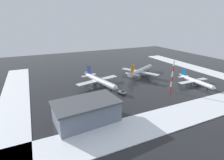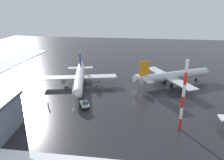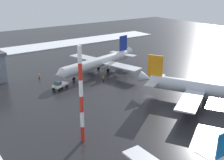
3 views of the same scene
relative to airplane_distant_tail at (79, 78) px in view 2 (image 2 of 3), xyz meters
name	(u,v)px [view 2 (image 2 of 3)]	position (x,y,z in m)	size (l,w,h in m)	color
ground_plane	(134,86)	(20.53, 2.81, -3.36)	(240.00, 240.00, 0.00)	#232326
airplane_distant_tail	(79,78)	(0.00, 0.00, 0.00)	(28.40, 33.87, 10.17)	silver
airplane_parked_portside	(173,76)	(35.23, 7.50, 0.06)	(32.06, 27.35, 10.35)	silver
pushback_tug	(85,104)	(6.45, -17.10, -2.08)	(3.91, 5.10, 2.50)	silver
ground_crew_beside_wing	(48,104)	(-4.56, -18.47, -2.39)	(0.36, 0.36, 1.71)	black
ground_crew_mid_apron	(99,89)	(8.32, -3.93, -2.39)	(0.36, 0.36, 1.71)	black
antenna_mast	(183,96)	(33.01, -25.43, 5.57)	(0.70, 0.70, 17.86)	red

